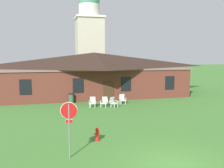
% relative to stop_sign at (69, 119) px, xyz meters
% --- Properties ---
extents(ground_plane, '(200.00, 200.00, 0.00)m').
position_rel_stop_sign_xyz_m(ground_plane, '(4.48, -1.92, -1.93)').
color(ground_plane, '#3D702D').
extents(brick_building, '(21.46, 10.40, 5.18)m').
position_rel_stop_sign_xyz_m(brick_building, '(4.48, 18.83, 0.71)').
color(brick_building, brown).
rests_on(brick_building, ground).
extents(dome_tower, '(5.18, 5.18, 17.54)m').
position_rel_stop_sign_xyz_m(dome_tower, '(6.31, 34.58, 6.03)').
color(dome_tower, '#BCB29E').
rests_on(dome_tower, ground).
extents(stop_sign, '(0.80, 0.17, 2.71)m').
position_rel_stop_sign_xyz_m(stop_sign, '(0.00, 0.00, 0.00)').
color(stop_sign, slate).
rests_on(stop_sign, ground).
extents(lawn_chair_by_porch, '(0.73, 0.77, 0.96)m').
position_rel_stop_sign_xyz_m(lawn_chair_by_porch, '(2.95, 11.16, -1.43)').
color(lawn_chair_by_porch, silver).
rests_on(lawn_chair_by_porch, ground).
extents(lawn_chair_near_door, '(0.84, 0.86, 0.96)m').
position_rel_stop_sign_xyz_m(lawn_chair_near_door, '(4.04, 10.91, -1.43)').
color(lawn_chair_near_door, silver).
rests_on(lawn_chair_near_door, ground).
extents(lawn_chair_left_end, '(0.84, 0.87, 0.96)m').
position_rel_stop_sign_xyz_m(lawn_chair_left_end, '(4.84, 10.60, -1.43)').
color(lawn_chair_left_end, white).
rests_on(lawn_chair_left_end, ground).
extents(lawn_chair_middle, '(0.64, 0.67, 0.96)m').
position_rel_stop_sign_xyz_m(lawn_chair_middle, '(6.10, 11.97, -1.43)').
color(lawn_chair_middle, white).
rests_on(lawn_chair_middle, ground).
extents(fire_hydrant, '(0.36, 0.28, 0.79)m').
position_rel_stop_sign_xyz_m(fire_hydrant, '(1.70, 1.98, -1.55)').
color(fire_hydrant, red).
rests_on(fire_hydrant, ground).
extents(trash_bin, '(0.56, 0.56, 0.98)m').
position_rel_stop_sign_xyz_m(trash_bin, '(1.15, 13.54, -1.43)').
color(trash_bin, '#335638').
rests_on(trash_bin, ground).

